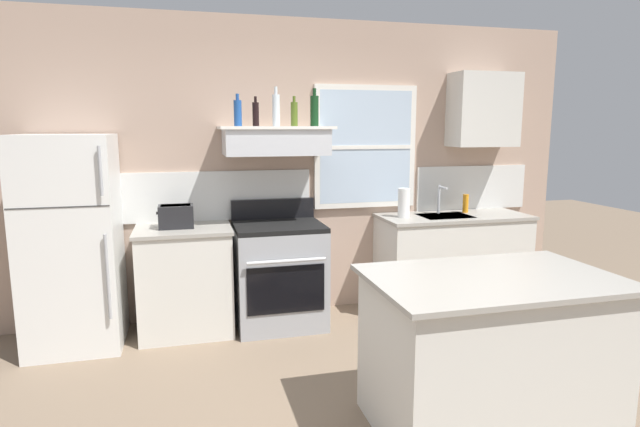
{
  "coord_description": "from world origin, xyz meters",
  "views": [
    {
      "loc": [
        -1.01,
        -2.51,
        1.74
      ],
      "look_at": [
        -0.05,
        1.2,
        1.1
      ],
      "focal_mm": 29.21,
      "sensor_mm": 36.0,
      "label": 1
    }
  ],
  "objects_px": {
    "refrigerator": "(72,243)",
    "bottle_clear_tall": "(276,110)",
    "stove_range": "(279,274)",
    "dish_soap_bottle": "(466,203)",
    "bottle_blue_liqueur": "(238,113)",
    "bottle_dark_green_wine": "(314,110)",
    "bottle_olive_oil_square": "(294,114)",
    "kitchen_island": "(489,352)",
    "toaster": "(176,216)",
    "bottle_balsamic_dark": "(256,114)",
    "paper_towel_roll": "(404,203)"
  },
  "relations": [
    {
      "from": "bottle_clear_tall",
      "to": "bottle_olive_oil_square",
      "type": "distance_m",
      "value": 0.16
    },
    {
      "from": "bottle_olive_oil_square",
      "to": "paper_towel_roll",
      "type": "relative_size",
      "value": 0.94
    },
    {
      "from": "bottle_blue_liqueur",
      "to": "bottle_olive_oil_square",
      "type": "height_order",
      "value": "bottle_blue_liqueur"
    },
    {
      "from": "refrigerator",
      "to": "bottle_balsamic_dark",
      "type": "height_order",
      "value": "bottle_balsamic_dark"
    },
    {
      "from": "toaster",
      "to": "bottle_dark_green_wine",
      "type": "height_order",
      "value": "bottle_dark_green_wine"
    },
    {
      "from": "bottle_blue_liqueur",
      "to": "bottle_clear_tall",
      "type": "bearing_deg",
      "value": 1.5
    },
    {
      "from": "bottle_dark_green_wine",
      "to": "dish_soap_bottle",
      "type": "xyz_separation_m",
      "value": [
        1.55,
        0.1,
        -0.88
      ]
    },
    {
      "from": "refrigerator",
      "to": "kitchen_island",
      "type": "relative_size",
      "value": 1.2
    },
    {
      "from": "stove_range",
      "to": "bottle_blue_liqueur",
      "type": "height_order",
      "value": "bottle_blue_liqueur"
    },
    {
      "from": "bottle_olive_oil_square",
      "to": "kitchen_island",
      "type": "bearing_deg",
      "value": -69.22
    },
    {
      "from": "bottle_olive_oil_square",
      "to": "kitchen_island",
      "type": "relative_size",
      "value": 0.18
    },
    {
      "from": "bottle_dark_green_wine",
      "to": "paper_towel_roll",
      "type": "relative_size",
      "value": 1.18
    },
    {
      "from": "toaster",
      "to": "bottle_olive_oil_square",
      "type": "relative_size",
      "value": 1.17
    },
    {
      "from": "toaster",
      "to": "bottle_clear_tall",
      "type": "bearing_deg",
      "value": 1.04
    },
    {
      "from": "bottle_balsamic_dark",
      "to": "bottle_blue_liqueur",
      "type": "bearing_deg",
      "value": -152.62
    },
    {
      "from": "bottle_blue_liqueur",
      "to": "bottle_dark_green_wine",
      "type": "height_order",
      "value": "bottle_dark_green_wine"
    },
    {
      "from": "bottle_blue_liqueur",
      "to": "dish_soap_bottle",
      "type": "relative_size",
      "value": 1.47
    },
    {
      "from": "refrigerator",
      "to": "bottle_clear_tall",
      "type": "distance_m",
      "value": 1.96
    },
    {
      "from": "toaster",
      "to": "bottle_olive_oil_square",
      "type": "height_order",
      "value": "bottle_olive_oil_square"
    },
    {
      "from": "toaster",
      "to": "bottle_blue_liqueur",
      "type": "height_order",
      "value": "bottle_blue_liqueur"
    },
    {
      "from": "bottle_olive_oil_square",
      "to": "paper_towel_roll",
      "type": "bearing_deg",
      "value": -1.24
    },
    {
      "from": "bottle_balsamic_dark",
      "to": "bottle_dark_green_wine",
      "type": "distance_m",
      "value": 0.5
    },
    {
      "from": "kitchen_island",
      "to": "bottle_balsamic_dark",
      "type": "bearing_deg",
      "value": 117.67
    },
    {
      "from": "bottle_balsamic_dark",
      "to": "paper_towel_roll",
      "type": "height_order",
      "value": "bottle_balsamic_dark"
    },
    {
      "from": "stove_range",
      "to": "dish_soap_bottle",
      "type": "height_order",
      "value": "same"
    },
    {
      "from": "refrigerator",
      "to": "stove_range",
      "type": "relative_size",
      "value": 1.54
    },
    {
      "from": "bottle_clear_tall",
      "to": "bottle_olive_oil_square",
      "type": "height_order",
      "value": "bottle_clear_tall"
    },
    {
      "from": "bottle_clear_tall",
      "to": "kitchen_island",
      "type": "height_order",
      "value": "bottle_clear_tall"
    },
    {
      "from": "bottle_balsamic_dark",
      "to": "stove_range",
      "type": "bearing_deg",
      "value": -40.06
    },
    {
      "from": "bottle_blue_liqueur",
      "to": "bottle_clear_tall",
      "type": "distance_m",
      "value": 0.33
    },
    {
      "from": "bottle_olive_oil_square",
      "to": "bottle_dark_green_wine",
      "type": "bearing_deg",
      "value": -5.97
    },
    {
      "from": "toaster",
      "to": "bottle_dark_green_wine",
      "type": "xyz_separation_m",
      "value": [
        1.19,
        -0.0,
        0.87
      ]
    },
    {
      "from": "bottle_blue_liqueur",
      "to": "paper_towel_roll",
      "type": "relative_size",
      "value": 0.98
    },
    {
      "from": "toaster",
      "to": "bottle_clear_tall",
      "type": "xyz_separation_m",
      "value": [
        0.86,
        0.02,
        0.87
      ]
    },
    {
      "from": "refrigerator",
      "to": "bottle_balsamic_dark",
      "type": "distance_m",
      "value": 1.81
    },
    {
      "from": "bottle_blue_liqueur",
      "to": "kitchen_island",
      "type": "height_order",
      "value": "bottle_blue_liqueur"
    },
    {
      "from": "refrigerator",
      "to": "stove_range",
      "type": "xyz_separation_m",
      "value": [
        1.65,
        0.02,
        -0.38
      ]
    },
    {
      "from": "stove_range",
      "to": "dish_soap_bottle",
      "type": "xyz_separation_m",
      "value": [
        1.88,
        0.14,
        0.54
      ]
    },
    {
      "from": "bottle_dark_green_wine",
      "to": "refrigerator",
      "type": "bearing_deg",
      "value": -178.14
    },
    {
      "from": "bottle_olive_oil_square",
      "to": "kitchen_island",
      "type": "height_order",
      "value": "bottle_olive_oil_square"
    },
    {
      "from": "kitchen_island",
      "to": "paper_towel_roll",
      "type": "bearing_deg",
      "value": 81.39
    },
    {
      "from": "bottle_dark_green_wine",
      "to": "kitchen_island",
      "type": "xyz_separation_m",
      "value": [
        0.56,
        -1.92,
        -1.42
      ]
    },
    {
      "from": "bottle_olive_oil_square",
      "to": "dish_soap_bottle",
      "type": "height_order",
      "value": "bottle_olive_oil_square"
    },
    {
      "from": "refrigerator",
      "to": "kitchen_island",
      "type": "xyz_separation_m",
      "value": [
        2.54,
        -1.85,
        -0.38
      ]
    },
    {
      "from": "bottle_balsamic_dark",
      "to": "kitchen_island",
      "type": "xyz_separation_m",
      "value": [
        1.06,
        -2.01,
        -1.39
      ]
    },
    {
      "from": "bottle_blue_liqueur",
      "to": "paper_towel_roll",
      "type": "distance_m",
      "value": 1.71
    },
    {
      "from": "refrigerator",
      "to": "bottle_blue_liqueur",
      "type": "bearing_deg",
      "value": 3.23
    },
    {
      "from": "paper_towel_roll",
      "to": "kitchen_island",
      "type": "distance_m",
      "value": 2.02
    },
    {
      "from": "refrigerator",
      "to": "dish_soap_bottle",
      "type": "height_order",
      "value": "refrigerator"
    },
    {
      "from": "refrigerator",
      "to": "bottle_clear_tall",
      "type": "relative_size",
      "value": 5.12
    }
  ]
}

